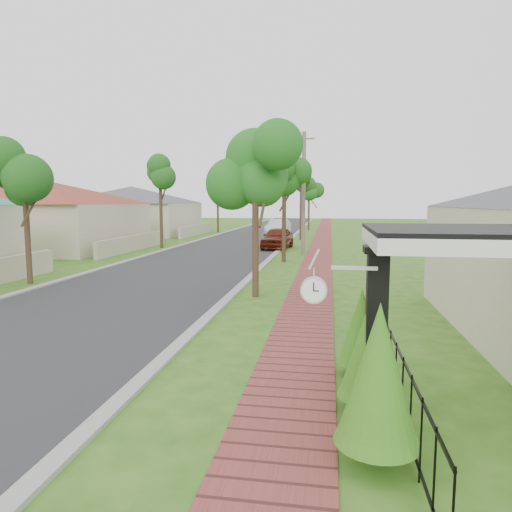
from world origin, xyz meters
The scene contains 16 objects.
ground centered at (0.00, 0.00, 0.00)m, with size 160.00×160.00×0.00m, color #316016.
road centered at (-3.00, 20.00, 0.00)m, with size 7.00×120.00×0.02m, color #28282B.
kerb_right centered at (0.65, 20.00, 0.00)m, with size 0.30×120.00×0.10m, color #9E9E99.
kerb_left centered at (-6.65, 20.00, 0.00)m, with size 0.30×120.00×0.10m, color #9E9E99.
sidewalk centered at (3.25, 20.00, 0.00)m, with size 1.50×120.00×0.03m, color brown.
porch_post centered at (4.55, -1.00, 1.12)m, with size 0.48×0.48×2.52m.
picket_fence centered at (4.90, 0.00, 0.53)m, with size 0.03×8.02×1.00m.
street_trees centered at (-2.87, 26.84, 4.54)m, with size 10.70×37.65×5.89m.
hedge_row centered at (4.45, -1.20, 0.89)m, with size 0.89×3.70×1.98m.
far_house_red centered at (-14.97, 20.00, 2.34)m, with size 15.56×15.56×4.60m.
far_house_grey centered at (-14.97, 34.00, 2.34)m, with size 15.56×15.56×4.60m.
parked_car_red centered at (0.40, 22.74, 0.72)m, with size 1.69×4.20×1.43m, color #571C0D.
parked_car_white centered at (-1.00, 35.49, 0.73)m, with size 1.55×4.45×1.46m, color silver.
near_tree centered at (1.46, 7.00, 4.11)m, with size 2.01×2.01×5.17m.
utility_pole centered at (2.30, 19.45, 3.64)m, with size 1.20×0.24×7.17m.
station_clock centered at (3.70, -1.40, 1.95)m, with size 1.04×0.13×0.53m.
Camera 1 is at (3.85, -7.69, 3.14)m, focal length 32.00 mm.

